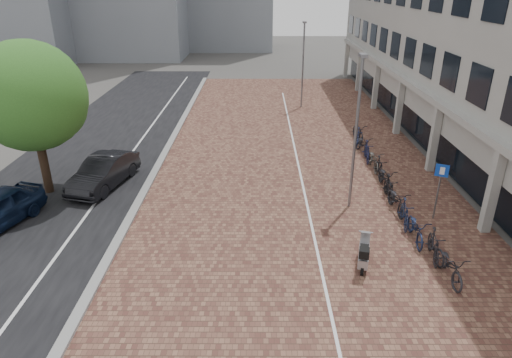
% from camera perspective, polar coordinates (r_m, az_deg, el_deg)
% --- Properties ---
extents(ground, '(140.00, 140.00, 0.00)m').
position_cam_1_polar(ground, '(14.12, -0.10, -14.90)').
color(ground, '#474442').
rests_on(ground, ground).
extents(plaza_brick, '(14.50, 42.00, 0.04)m').
position_cam_1_polar(plaza_brick, '(24.71, 4.71, 2.93)').
color(plaza_brick, brown).
rests_on(plaza_brick, ground).
extents(street_asphalt, '(8.00, 50.00, 0.03)m').
position_cam_1_polar(street_asphalt, '(26.25, -20.01, 2.79)').
color(street_asphalt, black).
rests_on(street_asphalt, ground).
extents(curb, '(0.35, 42.00, 0.14)m').
position_cam_1_polar(curb, '(25.15, -11.66, 3.03)').
color(curb, gray).
rests_on(curb, ground).
extents(lane_line, '(0.12, 44.00, 0.00)m').
position_cam_1_polar(lane_line, '(25.63, -15.82, 2.88)').
color(lane_line, white).
rests_on(lane_line, street_asphalt).
extents(parking_line, '(0.10, 30.00, 0.00)m').
position_cam_1_polar(parking_line, '(24.72, 5.17, 2.98)').
color(parking_line, white).
rests_on(parking_line, plaza_brick).
extents(car_dark, '(2.47, 4.58, 1.43)m').
position_cam_1_polar(car_dark, '(21.94, -18.84, 0.85)').
color(car_dark, black).
rests_on(car_dark, ground).
extents(scooter_front, '(0.85, 1.59, 1.05)m').
position_cam_1_polar(scooter_front, '(15.59, 13.59, -9.12)').
color(scooter_front, '#A5A6AA').
rests_on(scooter_front, ground).
extents(parking_sign, '(0.47, 0.25, 2.39)m').
position_cam_1_polar(parking_sign, '(18.92, 22.37, -0.50)').
color(parking_sign, slate).
rests_on(parking_sign, ground).
extents(lamp_near, '(0.12, 0.12, 6.32)m').
position_cam_1_polar(lamp_near, '(18.38, 12.57, 5.34)').
color(lamp_near, gray).
rests_on(lamp_near, ground).
extents(lamp_far, '(0.12, 0.12, 6.15)m').
position_cam_1_polar(lamp_far, '(34.05, 5.99, 14.11)').
color(lamp_far, slate).
rests_on(lamp_far, ground).
extents(street_tree, '(4.64, 4.64, 6.75)m').
position_cam_1_polar(street_tree, '(21.32, -26.39, 9.16)').
color(street_tree, '#382619').
rests_on(street_tree, ground).
extents(bike_row, '(1.21, 15.81, 1.05)m').
position_cam_1_polar(bike_row, '(21.48, 16.17, 0.14)').
color(bike_row, '#222228').
rests_on(bike_row, ground).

